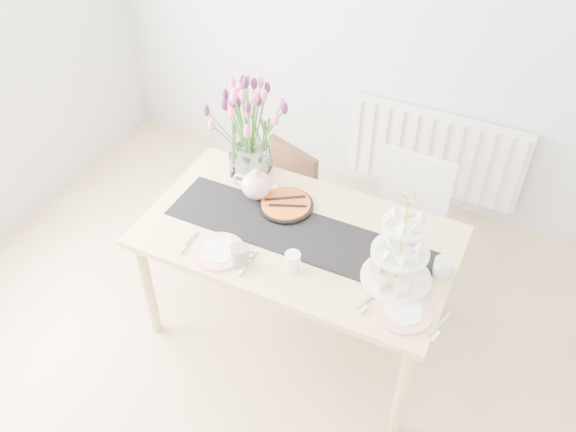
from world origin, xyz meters
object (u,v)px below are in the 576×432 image
at_px(tulip_vase, 249,120).
at_px(chair_brown, 281,198).
at_px(cake_stand, 399,259).
at_px(mug_white, 293,261).
at_px(dining_table, 298,244).
at_px(plate_right, 403,312).
at_px(radiator, 435,153).
at_px(mug_grey, 240,255).
at_px(mug_orange, 378,256).
at_px(plate_left, 218,251).
at_px(tart_tin, 286,205).
at_px(teapot, 257,185).
at_px(cream_jug, 443,267).
at_px(chair_white, 406,216).

bearing_deg(tulip_vase, chair_brown, 65.95).
height_order(cake_stand, mug_white, cake_stand).
distance_m(dining_table, plate_right, 0.70).
height_order(radiator, mug_grey, mug_grey).
height_order(dining_table, cake_stand, cake_stand).
distance_m(mug_grey, mug_orange, 0.67).
bearing_deg(mug_orange, plate_left, 154.42).
bearing_deg(mug_white, tart_tin, 138.28).
height_order(dining_table, tart_tin, tart_tin).
height_order(tart_tin, plate_left, tart_tin).
distance_m(mug_white, plate_left, 0.38).
relative_size(teapot, cream_jug, 3.02).
bearing_deg(tart_tin, teapot, 176.49).
bearing_deg(cake_stand, mug_white, -163.58).
distance_m(chair_brown, mug_orange, 1.03).
distance_m(cake_stand, mug_orange, 0.17).
distance_m(radiator, cream_jug, 1.46).
bearing_deg(chair_white, tart_tin, -135.33).
height_order(chair_brown, chair_white, chair_white).
distance_m(teapot, mug_grey, 0.50).
height_order(teapot, plate_right, teapot).
bearing_deg(radiator, tulip_vase, -127.35).
bearing_deg(cream_jug, plate_left, -145.22).
height_order(tulip_vase, mug_white, tulip_vase).
height_order(plate_left, plate_right, same).
bearing_deg(cake_stand, tart_tin, 160.86).
bearing_deg(radiator, cream_jug, -74.98).
xyz_separation_m(chair_brown, chair_white, (0.76, 0.11, 0.06)).
distance_m(chair_brown, mug_grey, 0.94).
bearing_deg(cream_jug, dining_table, -159.91).
relative_size(mug_grey, mug_orange, 1.17).
height_order(dining_table, plate_left, plate_left).
xyz_separation_m(chair_white, cream_jug, (0.34, -0.61, 0.29)).
height_order(chair_white, cake_stand, cake_stand).
height_order(cream_jug, plate_right, cream_jug).
distance_m(tulip_vase, tart_tin, 0.50).
bearing_deg(cream_jug, radiator, 121.38).
bearing_deg(plate_left, radiator, 68.81).
bearing_deg(chair_brown, tart_tin, -40.52).
bearing_deg(mug_grey, dining_table, 35.84).
bearing_deg(plate_left, chair_white, 53.80).
distance_m(mug_white, mug_orange, 0.41).
bearing_deg(chair_white, mug_orange, -85.02).
distance_m(dining_table, cream_jug, 0.75).
height_order(dining_table, chair_brown, chair_brown).
distance_m(mug_grey, plate_right, 0.81).
height_order(tulip_vase, cake_stand, tulip_vase).
bearing_deg(radiator, cake_stand, -83.07).
distance_m(cream_jug, mug_orange, 0.31).
relative_size(chair_white, teapot, 3.25).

